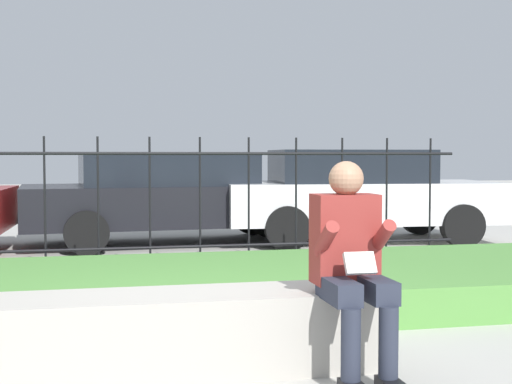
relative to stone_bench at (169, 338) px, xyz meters
name	(u,v)px	position (x,y,z in m)	size (l,w,h in m)	color
ground_plane	(192,372)	(0.13, 0.00, -0.22)	(60.00, 60.00, 0.00)	#B2AFA8
stone_bench	(169,338)	(0.00, 0.00, 0.00)	(2.52, 0.56, 0.49)	#ADA89E
person_seated_reader	(351,259)	(1.04, -0.32, 0.49)	(0.42, 0.73, 1.29)	black
grass_berm	(164,290)	(0.13, 1.90, -0.06)	(9.22, 2.41, 0.31)	#569342
iron_fence	(150,203)	(0.13, 3.61, 0.58)	(7.22, 0.03, 1.53)	black
car_parked_center	(176,196)	(0.70, 6.36, 0.50)	(4.63, 2.21, 1.34)	black
car_parked_right	(357,193)	(3.44, 6.03, 0.53)	(4.26, 2.15, 1.41)	silver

